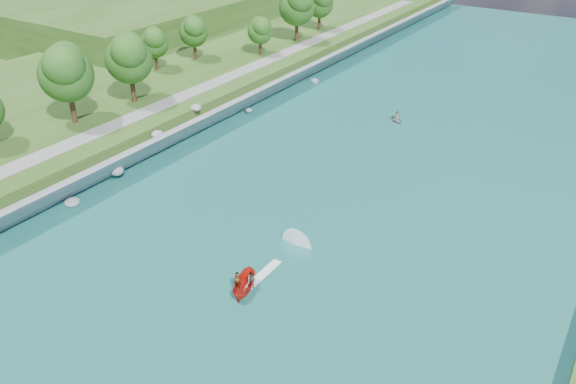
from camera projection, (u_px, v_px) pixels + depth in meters
The scene contains 7 objects.
ground at pixel (215, 309), 49.25m from camera, with size 260.00×260.00×0.00m, color #2D5119.
river_water at pixel (328, 210), 63.77m from camera, with size 55.00×240.00×0.10m, color #175658.
berm_west at pixel (47, 108), 86.74m from camera, with size 45.00×240.00×3.50m, color #2D5119.
riprap_bank at pixel (152, 148), 73.99m from camera, with size 4.92×236.00×4.31m.
riverside_path at pixel (124, 121), 77.52m from camera, with size 3.00×200.00×0.10m, color gray.
motorboat at pixel (254, 276), 52.03m from camera, with size 3.60×18.96×2.22m.
raft at pixel (397, 119), 86.30m from camera, with size 3.51×3.59×1.60m.
Camera 1 is at (26.02, -28.05, 33.30)m, focal length 35.00 mm.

